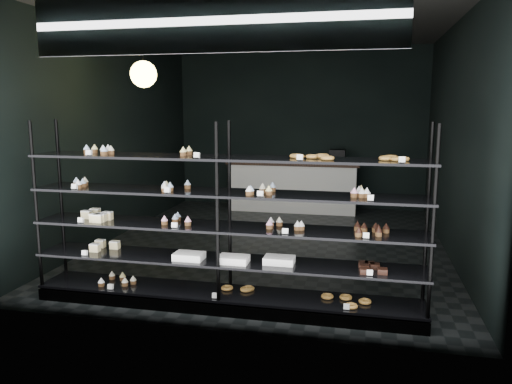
% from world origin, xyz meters
% --- Properties ---
extents(room, '(5.01, 6.01, 3.20)m').
position_xyz_m(room, '(0.00, 0.00, 1.60)').
color(room, black).
rests_on(room, ground).
extents(display_shelf, '(4.00, 0.50, 1.91)m').
position_xyz_m(display_shelf, '(-0.06, -2.45, 0.63)').
color(display_shelf, black).
rests_on(display_shelf, room).
extents(signage, '(3.30, 0.05, 0.50)m').
position_xyz_m(signage, '(0.00, -2.93, 2.75)').
color(signage, '#0C113D').
rests_on(signage, room).
extents(pendant_lamp, '(0.33, 0.33, 0.90)m').
position_xyz_m(pendant_lamp, '(-1.46, -1.13, 2.45)').
color(pendant_lamp, black).
rests_on(pendant_lamp, room).
extents(service_counter, '(2.56, 0.65, 1.23)m').
position_xyz_m(service_counter, '(-0.04, 2.50, 0.50)').
color(service_counter, silver).
rests_on(service_counter, room).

